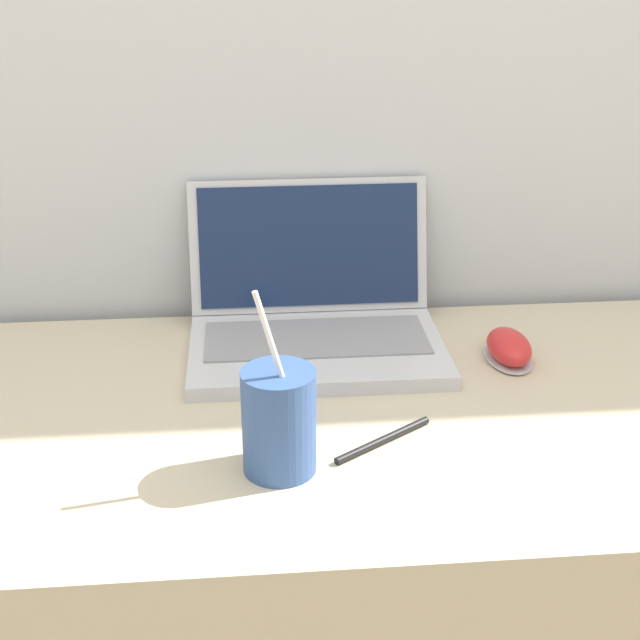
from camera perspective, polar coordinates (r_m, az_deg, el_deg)
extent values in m
cube|color=beige|center=(1.30, 0.73, -19.39)|extent=(1.50, 0.59, 0.71)
cube|color=silver|center=(1.20, -0.18, -1.99)|extent=(0.34, 0.22, 0.02)
cube|color=gray|center=(1.21, -0.25, -1.15)|extent=(0.30, 0.12, 0.00)
cube|color=silver|center=(1.29, -0.72, 4.78)|extent=(0.34, 0.06, 0.19)
cube|color=#19284C|center=(1.29, -0.70, 4.77)|extent=(0.32, 0.05, 0.17)
cylinder|color=#33518C|center=(0.95, -2.64, -6.50)|extent=(0.08, 0.08, 0.12)
cylinder|color=black|center=(0.92, -2.70, -3.56)|extent=(0.07, 0.07, 0.01)
cylinder|color=white|center=(0.91, -2.63, -3.09)|extent=(0.05, 0.01, 0.17)
ellipsoid|color=#B2B2B7|center=(1.23, 11.93, -2.38)|extent=(0.06, 0.10, 0.01)
ellipsoid|color=red|center=(1.22, 12.00, -1.68)|extent=(0.06, 0.10, 0.04)
cylinder|color=black|center=(1.02, 4.07, -7.66)|extent=(0.12, 0.09, 0.01)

